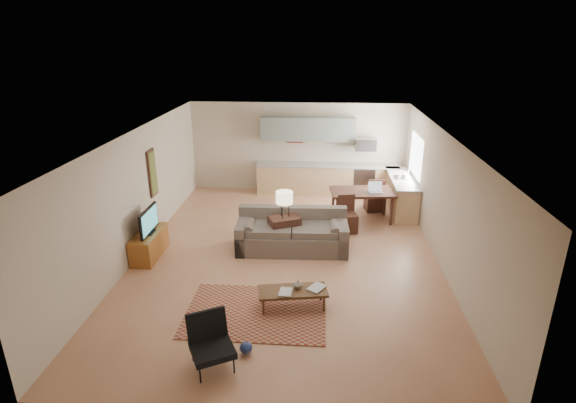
# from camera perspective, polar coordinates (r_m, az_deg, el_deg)

# --- Properties ---
(room) EXTENTS (9.00, 9.00, 9.00)m
(room) POSITION_cam_1_polar(r_m,az_deg,el_deg) (9.46, -0.13, 0.50)
(room) COLOR #B17857
(room) RESTS_ON ground
(kitchen_counter_back) EXTENTS (4.26, 0.64, 0.92)m
(kitchen_counter_back) POSITION_cam_1_polar(r_m,az_deg,el_deg) (13.68, 4.95, 2.86)
(kitchen_counter_back) COLOR tan
(kitchen_counter_back) RESTS_ON ground
(kitchen_counter_right) EXTENTS (0.64, 2.26, 0.92)m
(kitchen_counter_right) POSITION_cam_1_polar(r_m,az_deg,el_deg) (12.76, 14.15, 0.99)
(kitchen_counter_right) COLOR tan
(kitchen_counter_right) RESTS_ON ground
(kitchen_range) EXTENTS (0.62, 0.62, 0.90)m
(kitchen_range) POSITION_cam_1_polar(r_m,az_deg,el_deg) (13.75, 9.54, 2.69)
(kitchen_range) COLOR #A5A8AD
(kitchen_range) RESTS_ON ground
(kitchen_microwave) EXTENTS (0.62, 0.40, 0.35)m
(kitchen_microwave) POSITION_cam_1_polar(r_m,az_deg,el_deg) (13.48, 9.81, 7.17)
(kitchen_microwave) COLOR #A5A8AD
(kitchen_microwave) RESTS_ON room
(upper_cabinets) EXTENTS (2.80, 0.34, 0.70)m
(upper_cabinets) POSITION_cam_1_polar(r_m,az_deg,el_deg) (13.46, 2.55, 9.17)
(upper_cabinets) COLOR gray
(upper_cabinets) RESTS_ON room
(window_right) EXTENTS (0.02, 1.40, 1.05)m
(window_right) POSITION_cam_1_polar(r_m,az_deg,el_deg) (12.51, 15.93, 5.66)
(window_right) COLOR white
(window_right) RESTS_ON room
(wall_art_left) EXTENTS (0.06, 0.42, 1.10)m
(wall_art_left) POSITION_cam_1_polar(r_m,az_deg,el_deg) (10.94, -16.82, 3.49)
(wall_art_left) COLOR olive
(wall_art_left) RESTS_ON room
(triptych) EXTENTS (1.70, 0.04, 0.50)m
(triptych) POSITION_cam_1_polar(r_m,az_deg,el_deg) (13.65, 0.86, 8.49)
(triptych) COLOR #F6EBBA
(triptych) RESTS_ON room
(rug) EXTENTS (2.44, 1.69, 0.02)m
(rug) POSITION_cam_1_polar(r_m,az_deg,el_deg) (8.12, -4.08, -13.83)
(rug) COLOR maroon
(rug) RESTS_ON floor
(sofa) EXTENTS (2.61, 1.20, 0.90)m
(sofa) POSITION_cam_1_polar(r_m,az_deg,el_deg) (10.05, 0.53, -3.80)
(sofa) COLOR #5B5149
(sofa) RESTS_ON floor
(coffee_table) EXTENTS (1.28, 0.69, 0.37)m
(coffee_table) POSITION_cam_1_polar(r_m,az_deg,el_deg) (8.13, 0.62, -12.25)
(coffee_table) COLOR #442B16
(coffee_table) RESTS_ON floor
(book_a) EXTENTS (0.26, 0.33, 0.03)m
(book_a) POSITION_cam_1_polar(r_m,az_deg,el_deg) (7.97, -1.10, -11.36)
(book_a) COLOR maroon
(book_a) RESTS_ON coffee_table
(book_b) EXTENTS (0.54, 0.55, 0.02)m
(book_b) POSITION_cam_1_polar(r_m,az_deg,el_deg) (8.15, 2.95, -10.61)
(book_b) COLOR navy
(book_b) RESTS_ON coffee_table
(vase) EXTENTS (0.23, 0.23, 0.16)m
(vase) POSITION_cam_1_polar(r_m,az_deg,el_deg) (8.04, 1.28, -10.46)
(vase) COLOR black
(vase) RESTS_ON coffee_table
(armchair) EXTENTS (0.92, 0.92, 0.78)m
(armchair) POSITION_cam_1_polar(r_m,az_deg,el_deg) (6.86, -9.64, -17.50)
(armchair) COLOR black
(armchair) RESTS_ON floor
(tv_credenza) EXTENTS (0.46, 1.21, 0.56)m
(tv_credenza) POSITION_cam_1_polar(r_m,az_deg,el_deg) (10.29, -17.20, -5.22)
(tv_credenza) COLOR brown
(tv_credenza) RESTS_ON floor
(tv) EXTENTS (0.09, 0.93, 0.56)m
(tv) POSITION_cam_1_polar(r_m,az_deg,el_deg) (10.06, -17.29, -2.36)
(tv) COLOR black
(tv) RESTS_ON tv_credenza
(console_table) EXTENTS (0.78, 0.68, 0.77)m
(console_table) POSITION_cam_1_polar(r_m,az_deg,el_deg) (10.12, -0.46, -4.01)
(console_table) COLOR #361D16
(console_table) RESTS_ON floor
(table_lamp) EXTENTS (0.51, 0.51, 0.62)m
(table_lamp) POSITION_cam_1_polar(r_m,az_deg,el_deg) (9.86, -0.47, -0.33)
(table_lamp) COLOR beige
(table_lamp) RESTS_ON console_table
(dining_table) EXTENTS (1.71, 1.10, 0.82)m
(dining_table) POSITION_cam_1_polar(r_m,az_deg,el_deg) (11.81, 9.34, -0.52)
(dining_table) COLOR #361D16
(dining_table) RESTS_ON floor
(dining_chair_near) EXTENTS (0.52, 0.54, 0.91)m
(dining_chair_near) POSITION_cam_1_polar(r_m,az_deg,el_deg) (11.06, 7.61, -1.63)
(dining_chair_near) COLOR #361D16
(dining_chair_near) RESTS_ON floor
(dining_chair_far) EXTENTS (0.53, 0.55, 0.95)m
(dining_chair_far) POSITION_cam_1_polar(r_m,az_deg,el_deg) (12.53, 10.90, 0.95)
(dining_chair_far) COLOR #361D16
(dining_chair_far) RESTS_ON floor
(laptop) EXTENTS (0.37, 0.29, 0.26)m
(laptop) POSITION_cam_1_polar(r_m,az_deg,el_deg) (11.56, 11.12, 1.74)
(laptop) COLOR #A5A8AD
(laptop) RESTS_ON dining_table
(soap_bottle) EXTENTS (0.10, 0.10, 0.19)m
(soap_bottle) POSITION_cam_1_polar(r_m,az_deg,el_deg) (12.49, 13.98, 3.25)
(soap_bottle) COLOR #F6EBBA
(soap_bottle) RESTS_ON kitchen_counter_right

